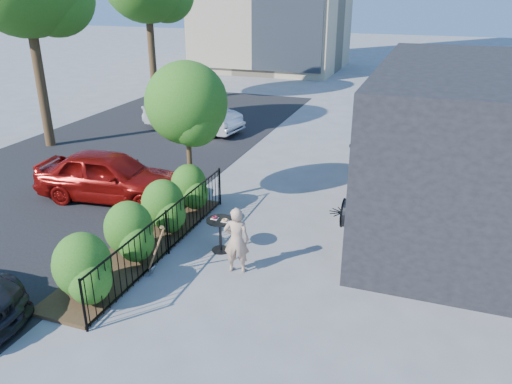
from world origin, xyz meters
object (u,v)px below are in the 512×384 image
at_px(patio_tree, 188,108).
at_px(cafe_table, 220,229).
at_px(woman, 236,240).
at_px(car_red, 109,176).
at_px(shovel, 156,254).
at_px(car_silver, 193,115).

distance_m(patio_tree, cafe_table, 3.62).
relative_size(woman, car_red, 0.36).
distance_m(cafe_table, shovel, 1.71).
bearing_deg(car_silver, shovel, -149.07).
bearing_deg(woman, cafe_table, -58.66).
relative_size(patio_tree, cafe_table, 4.61).
bearing_deg(car_red, patio_tree, -85.88).
xyz_separation_m(cafe_table, woman, (0.69, -0.70, 0.20)).
bearing_deg(cafe_table, shovel, -119.36).
xyz_separation_m(patio_tree, woman, (2.51, -2.92, -2.01)).
distance_m(patio_tree, shovel, 4.43).
relative_size(cafe_table, car_red, 0.20).
xyz_separation_m(patio_tree, cafe_table, (1.82, -2.22, -2.21)).
bearing_deg(woman, shovel, 14.15).
distance_m(cafe_table, woman, 1.00).
bearing_deg(shovel, car_silver, 112.50).
bearing_deg(car_silver, woman, -140.58).
bearing_deg(patio_tree, cafe_table, -50.64).
distance_m(patio_tree, car_silver, 8.06).
bearing_deg(patio_tree, woman, -49.37).
relative_size(car_red, car_silver, 0.98).
height_order(patio_tree, shovel, patio_tree).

